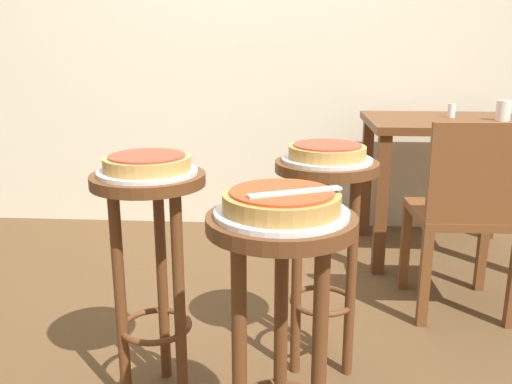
{
  "coord_description": "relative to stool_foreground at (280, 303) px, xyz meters",
  "views": [
    {
      "loc": [
        0.25,
        -1.78,
        1.13
      ],
      "look_at": [
        0.14,
        -0.13,
        0.68
      ],
      "focal_mm": 37.95,
      "sensor_mm": 36.0,
      "label": 1
    }
  ],
  "objects": [
    {
      "name": "dining_table",
      "position": [
        0.84,
        1.75,
        0.08
      ],
      "size": [
        0.85,
        0.69,
        0.76
      ],
      "color": "#5B3319",
      "rests_on": "ground_plane"
    },
    {
      "name": "pizza_leftside",
      "position": [
        0.14,
        0.61,
        0.25
      ],
      "size": [
        0.26,
        0.26,
        0.05
      ],
      "color": "tan",
      "rests_on": "serving_plate_leftside"
    },
    {
      "name": "pizza_middle",
      "position": [
        -0.41,
        0.39,
        0.25
      ],
      "size": [
        0.26,
        0.26,
        0.05
      ],
      "color": "tan",
      "rests_on": "serving_plate_middle"
    },
    {
      "name": "serving_plate_leftside",
      "position": [
        0.14,
        0.61,
        0.22
      ],
      "size": [
        0.3,
        0.3,
        0.01
      ],
      "primitive_type": "cylinder",
      "color": "silver",
      "rests_on": "stool_leftside"
    },
    {
      "name": "stool_middle",
      "position": [
        -0.41,
        0.39,
        0.0
      ],
      "size": [
        0.34,
        0.34,
        0.76
      ],
      "color": "#5B3319",
      "rests_on": "ground_plane"
    },
    {
      "name": "serving_plate_foreground",
      "position": [
        0.0,
        0.0,
        0.22
      ],
      "size": [
        0.31,
        0.31,
        0.01
      ],
      "primitive_type": "cylinder",
      "color": "silver",
      "rests_on": "stool_foreground"
    },
    {
      "name": "cup_near_edge",
      "position": [
        1.09,
        1.69,
        0.27
      ],
      "size": [
        0.07,
        0.07,
        0.1
      ],
      "primitive_type": "cylinder",
      "color": "silver",
      "rests_on": "dining_table"
    },
    {
      "name": "ground_plane",
      "position": [
        -0.23,
        0.61,
        -0.54
      ],
      "size": [
        6.0,
        6.0,
        0.0
      ],
      "primitive_type": "plane",
      "color": "brown"
    },
    {
      "name": "condiment_shaker",
      "position": [
        0.87,
        1.81,
        0.25
      ],
      "size": [
        0.04,
        0.04,
        0.07
      ],
      "primitive_type": "cylinder",
      "color": "white",
      "rests_on": "dining_table"
    },
    {
      "name": "serving_plate_middle",
      "position": [
        -0.41,
        0.39,
        0.22
      ],
      "size": [
        0.3,
        0.3,
        0.01
      ],
      "primitive_type": "cylinder",
      "color": "silver",
      "rests_on": "stool_middle"
    },
    {
      "name": "pizza_foreground",
      "position": [
        0.0,
        0.0,
        0.25
      ],
      "size": [
        0.27,
        0.27,
        0.05
      ],
      "color": "#B78442",
      "rests_on": "serving_plate_foreground"
    },
    {
      "name": "wooden_chair",
      "position": [
        0.75,
        1.04,
        -0.08
      ],
      "size": [
        0.41,
        0.41,
        0.85
      ],
      "color": "brown",
      "rests_on": "ground_plane"
    },
    {
      "name": "pizza_server_knife",
      "position": [
        0.03,
        -0.02,
        0.28
      ],
      "size": [
        0.21,
        0.11,
        0.01
      ],
      "primitive_type": "cube",
      "rotation": [
        0.0,
        0.0,
        0.42
      ],
      "color": "silver",
      "rests_on": "pizza_foreground"
    },
    {
      "name": "stool_leftside",
      "position": [
        0.14,
        0.61,
        0.0
      ],
      "size": [
        0.34,
        0.34,
        0.76
      ],
      "color": "#5B3319",
      "rests_on": "ground_plane"
    },
    {
      "name": "stool_foreground",
      "position": [
        0.0,
        0.0,
        0.0
      ],
      "size": [
        0.34,
        0.34,
        0.76
      ],
      "color": "#5B3319",
      "rests_on": "ground_plane"
    }
  ]
}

